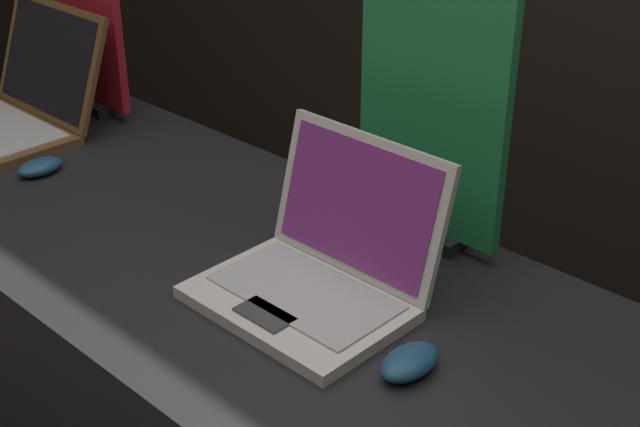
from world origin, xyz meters
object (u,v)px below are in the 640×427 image
mouse_front (40,167)px  mouse_middle (410,362)px  laptop_middle (321,263)px  laptop_front (13,105)px  promo_stand_front (83,26)px  promo_stand_middle (431,108)px

mouse_front → mouse_middle: bearing=0.8°
mouse_front → laptop_middle: 0.72m
laptop_front → promo_stand_front: promo_stand_front is taller
laptop_front → promo_stand_front: 0.24m
laptop_front → promo_stand_middle: 1.00m
mouse_middle → promo_stand_middle: 0.45m
mouse_middle → promo_stand_middle: promo_stand_middle is taller
laptop_front → laptop_middle: laptop_front is taller
laptop_middle → mouse_front: bearing=-174.4°
promo_stand_front → mouse_middle: 1.22m
laptop_front → promo_stand_middle: (0.95, 0.25, 0.18)m
laptop_front → promo_stand_middle: promo_stand_middle is taller
promo_stand_middle → mouse_front: bearing=-155.2°
laptop_front → laptop_middle: bearing=-0.7°
laptop_front → promo_stand_middle: size_ratio=0.72×
promo_stand_front → mouse_middle: (1.17, -0.27, -0.18)m
laptop_front → laptop_middle: size_ratio=1.11×
promo_stand_front → promo_stand_middle: (0.95, 0.05, 0.04)m
laptop_front → mouse_front: size_ratio=3.81×
laptop_middle → promo_stand_middle: (-0.00, 0.26, 0.18)m
mouse_front → promo_stand_front: promo_stand_front is taller
laptop_front → laptop_middle: (0.95, -0.01, -0.00)m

